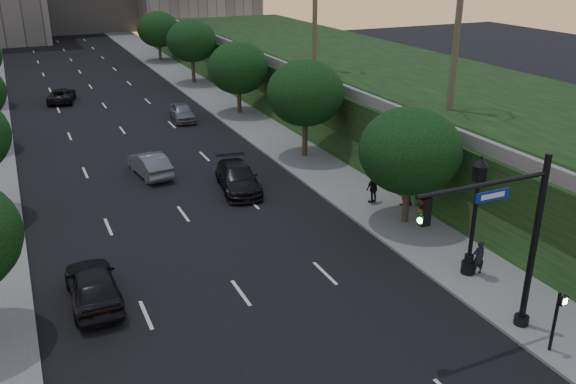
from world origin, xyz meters
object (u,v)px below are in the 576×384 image
sedan_near_right (238,178)px  street_lamp (474,222)px  pedestrian_b (405,189)px  pedestrian_c (374,188)px  sedan_far_left (62,95)px  pedestrian_a (478,257)px  sedan_mid_left (150,164)px  sedan_near_left (93,285)px  sedan_far_right (182,112)px  traffic_signal_mast (511,247)px

sedan_near_right → street_lamp: bearing=-59.0°
pedestrian_b → pedestrian_c: (-1.41, 1.00, -0.03)m
street_lamp → sedan_far_left: size_ratio=1.20×
pedestrian_a → pedestrian_b: size_ratio=0.85×
street_lamp → pedestrian_b: 7.98m
sedan_mid_left → street_lamp: bearing=111.0°
sedan_near_right → pedestrian_a: pedestrian_a is taller
pedestrian_a → pedestrian_b: pedestrian_b is taller
sedan_near_left → sedan_far_right: (10.88, 26.16, -0.10)m
traffic_signal_mast → pedestrian_b: 12.43m
street_lamp → pedestrian_a: bearing=-30.0°
pedestrian_b → sedan_mid_left: bearing=-25.2°
sedan_mid_left → pedestrian_a: (10.22, -18.85, 0.19)m
sedan_far_left → sedan_near_right: sedan_near_right is taller
pedestrian_b → sedan_far_left: bearing=-48.5°
sedan_near_left → pedestrian_a: size_ratio=3.06×
sedan_near_right → pedestrian_a: size_ratio=3.36×
street_lamp → sedan_far_right: bearing=98.2°
traffic_signal_mast → street_lamp: size_ratio=1.25×
traffic_signal_mast → pedestrian_a: bearing=60.0°
street_lamp → sedan_mid_left: size_ratio=1.24×
traffic_signal_mast → sedan_near_left: bearing=147.5°
traffic_signal_mast → sedan_far_left: size_ratio=1.49×
pedestrian_c → sedan_mid_left: bearing=-57.1°
street_lamp → sedan_far_right: size_ratio=1.33×
sedan_mid_left → pedestrian_b: 16.14m
sedan_far_right → pedestrian_a: (4.79, -30.96, 0.22)m
street_lamp → sedan_near_left: 16.10m
sedan_mid_left → pedestrian_c: (10.35, -10.05, 0.30)m
sedan_near_left → pedestrian_a: 16.39m
traffic_signal_mast → pedestrian_a: (2.19, 3.78, -2.73)m
sedan_near_left → pedestrian_b: bearing=-170.3°
sedan_near_right → pedestrian_b: 9.83m
traffic_signal_mast → pedestrian_a: size_ratio=4.43×
sedan_far_right → pedestrian_c: size_ratio=2.35×
sedan_far_left → sedan_far_right: sedan_far_right is taller
street_lamp → sedan_far_left: 43.90m
sedan_near_left → street_lamp: bearing=163.1°
traffic_signal_mast → sedan_far_left: bearing=103.7°
traffic_signal_mast → pedestrian_b: traffic_signal_mast is taller
traffic_signal_mast → sedan_near_right: 18.51m
sedan_near_right → sedan_far_left: bearing=113.5°
traffic_signal_mast → sedan_near_right: traffic_signal_mast is taller
sedan_mid_left → sedan_far_left: size_ratio=0.97×
traffic_signal_mast → sedan_far_left: 47.29m
sedan_near_left → sedan_far_left: (2.33, 37.28, -0.17)m
pedestrian_b → traffic_signal_mast: bearing=90.3°
traffic_signal_mast → pedestrian_c: size_ratio=3.88×
pedestrian_c → sedan_near_right: bearing=-53.8°
sedan_near_left → sedan_far_left: bearing=-93.7°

